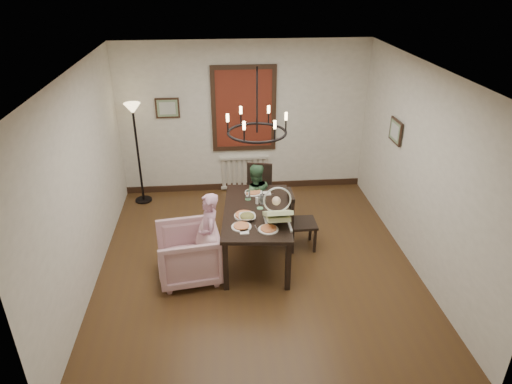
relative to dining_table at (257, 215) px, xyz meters
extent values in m
cube|color=#482E18|center=(-0.02, -0.18, -0.70)|extent=(4.50, 5.00, 0.01)
cube|color=white|center=(-0.02, -0.18, 2.10)|extent=(4.50, 5.00, 0.01)
cube|color=silver|center=(-0.02, 2.32, 0.70)|extent=(4.50, 0.01, 2.80)
cube|color=silver|center=(-2.27, -0.18, 0.70)|extent=(0.01, 5.00, 2.80)
cube|color=silver|center=(2.23, -0.18, 0.70)|extent=(0.01, 5.00, 2.80)
cube|color=black|center=(0.00, 0.00, 0.06)|extent=(1.09, 1.75, 0.05)
cube|color=black|center=(-0.48, -0.73, -0.33)|extent=(0.07, 0.07, 0.73)
cube|color=black|center=(-0.33, 0.81, -0.33)|extent=(0.07, 0.07, 0.73)
cube|color=black|center=(0.33, -0.81, -0.33)|extent=(0.07, 0.07, 0.73)
cube|color=black|center=(0.48, 0.73, -0.33)|extent=(0.07, 0.07, 0.73)
imported|color=#C496A5|center=(-0.99, -0.40, -0.32)|extent=(0.95, 0.93, 0.76)
imported|color=#CD90A9|center=(-0.68, -0.36, -0.18)|extent=(0.29, 0.40, 1.03)
imported|color=#3E6843|center=(0.04, 0.75, -0.22)|extent=(0.50, 0.40, 0.96)
imported|color=white|center=(-0.16, -0.24, 0.12)|extent=(0.28, 0.28, 0.07)
cylinder|color=tan|center=(-0.19, -0.17, 0.11)|extent=(0.28, 0.28, 0.04)
cylinder|color=silver|center=(0.10, 0.19, 0.16)|extent=(0.07, 0.07, 0.15)
cube|color=maroon|center=(-0.02, 2.28, 0.90)|extent=(1.00, 0.03, 1.40)
cube|color=black|center=(-1.37, 2.29, 0.95)|extent=(0.42, 0.03, 0.36)
cube|color=black|center=(2.19, 0.72, 0.95)|extent=(0.03, 0.42, 0.36)
torus|color=black|center=(0.00, 0.00, 1.25)|extent=(0.80, 0.80, 0.04)
camera|label=1|loc=(-0.54, -5.67, 3.24)|focal=32.00mm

